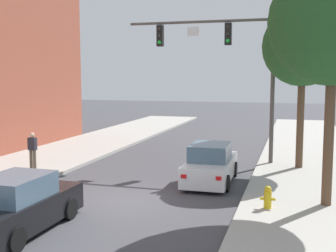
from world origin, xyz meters
The scene contains 9 objects.
ground_plane centered at (0.00, 0.00, 0.00)m, with size 120.00×120.00×0.00m, color #424247.
sidewalk_right centered at (6.50, 0.00, 0.07)m, with size 5.00×60.00×0.15m, color #A8A59E.
traffic_signal_mast centered at (2.52, 7.67, 5.37)m, with size 7.26×0.38×7.50m.
car_lead_white centered at (2.44, 3.53, 0.72)m, with size 1.90×4.27×1.60m.
car_following_black centered at (-1.61, -3.52, 0.72)m, with size 1.88×4.26×1.60m.
pedestrian_sidewalk_left_walker centered at (-5.63, 3.22, 1.06)m, with size 0.36×0.22×1.64m.
fire_hydrant centered at (4.91, 0.11, 0.51)m, with size 0.48×0.24×0.72m.
street_tree_nearest centered at (6.71, 1.03, 5.96)m, with size 4.03×4.03×7.85m.
street_tree_second centered at (5.90, 6.90, 5.61)m, with size 3.59×3.59×7.29m.
Camera 1 is at (5.63, -13.55, 4.27)m, focal length 46.43 mm.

